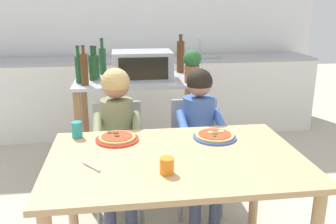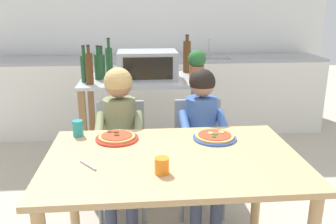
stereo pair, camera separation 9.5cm
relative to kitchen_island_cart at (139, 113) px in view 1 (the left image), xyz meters
name	(u,v)px [view 1 (the left image)]	position (x,y,z in m)	size (l,w,h in m)	color
ground_plane	(155,181)	(0.12, -0.10, -0.60)	(11.40, 11.40, 0.00)	#B7AD99
back_wall_tiled	(139,15)	(0.12, 1.67, 0.75)	(4.49, 0.14, 2.70)	white
kitchen_counter	(143,95)	(0.13, 1.26, -0.16)	(4.04, 0.60, 1.08)	silver
kitchen_island_cart	(139,113)	(0.00, 0.00, 0.00)	(1.03, 0.62, 0.90)	#B7BABF
toaster_oven	(142,65)	(0.04, -0.02, 0.41)	(0.48, 0.34, 0.23)	#999BA0
bottle_tall_green_wine	(96,65)	(-0.34, 0.09, 0.40)	(0.06, 0.06, 0.26)	#1E4723
bottle_clear_vinegar	(84,69)	(-0.41, -0.18, 0.42)	(0.06, 0.06, 0.30)	#4C2D14
bottle_squat_spirits	(181,56)	(0.40, 0.25, 0.44)	(0.07, 0.07, 0.34)	#4C2D14
bottle_slim_sauce	(79,68)	(-0.46, -0.09, 0.41)	(0.06, 0.06, 0.29)	#1E4723
bottle_dark_olive_oil	(103,60)	(-0.29, 0.25, 0.42)	(0.06, 0.06, 0.31)	#1E4723
bottle_brown_beer	(93,67)	(-0.36, 0.01, 0.41)	(0.07, 0.07, 0.28)	#1E4723
potted_herb_plant	(192,65)	(0.41, -0.20, 0.44)	(0.14, 0.14, 0.26)	#9E5B3D
dining_table	(176,173)	(0.12, -1.24, 0.04)	(1.33, 0.87, 0.74)	tan
dining_chair_left	(119,151)	(-0.18, -0.51, -0.12)	(0.36, 0.36, 0.81)	gray
dining_chair_right	(196,147)	(0.39, -0.51, -0.12)	(0.36, 0.36, 0.81)	gray
child_in_olive_shirt	(117,128)	(-0.18, -0.62, 0.09)	(0.32, 0.42, 1.07)	#424C6B
child_in_blue_striped_shirt	(200,128)	(0.39, -0.63, 0.07)	(0.32, 0.42, 1.06)	#424C6B
pizza_plate_red_rimmed	(117,138)	(-0.18, -0.97, 0.15)	(0.25, 0.25, 0.03)	red
pizza_plate_blue_rimmed	(215,136)	(0.39, -1.01, 0.15)	(0.25, 0.25, 0.03)	#3356B7
drinking_cup_teal	(77,130)	(-0.41, -0.89, 0.19)	(0.06, 0.06, 0.10)	teal
drinking_cup_orange	(167,166)	(0.05, -1.43, 0.18)	(0.07, 0.07, 0.08)	orange
serving_spoon	(91,167)	(-0.30, -1.32, 0.14)	(0.01, 0.01, 0.14)	#B7BABF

